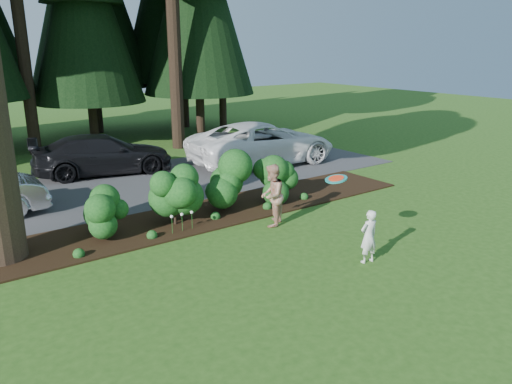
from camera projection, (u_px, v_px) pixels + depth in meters
The scene contains 10 objects.
ground at pixel (242, 260), 11.77m from camera, with size 80.00×80.00×0.00m, color #295117.
mulch_bed at pixel (178, 221), 14.27m from camera, with size 16.00×2.50×0.05m, color black.
driveway at pixel (121, 188), 17.56m from camera, with size 22.00×6.00×0.03m, color #38383A.
shrub_row at pixel (202, 191), 14.40m from camera, with size 6.53×1.60×1.61m.
lily_cluster at pixel (182, 215), 13.31m from camera, with size 0.69×0.09×0.57m.
car_white_suv at pixel (262, 143), 20.81m from camera, with size 2.90×6.30×1.75m, color white.
car_dark_suv at pixel (103, 154), 19.25m from camera, with size 2.13×5.23×1.52m, color black.
child at pixel (369, 236), 11.46m from camera, with size 0.47×0.31×1.28m, color silver.
adult at pixel (272, 195), 13.75m from camera, with size 0.85×0.66×1.75m, color #B24117.
frisbee at pixel (336, 179), 10.83m from camera, with size 0.48×0.49×0.13m.
Camera 1 is at (-6.12, -8.92, 4.90)m, focal length 35.00 mm.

